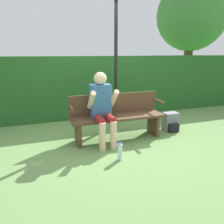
{
  "coord_description": "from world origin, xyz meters",
  "views": [
    {
      "loc": [
        -1.37,
        -3.61,
        1.59
      ],
      "look_at": [
        -0.15,
        -0.1,
        0.57
      ],
      "focal_mm": 35.0,
      "sensor_mm": 36.0,
      "label": 1
    }
  ],
  "objects_px": {
    "park_bench": "(117,115)",
    "signpost": "(116,48)",
    "person_seated": "(102,105)",
    "backpack": "(171,122)",
    "water_bottle": "(120,152)",
    "tree": "(192,16)"
  },
  "relations": [
    {
      "from": "tree",
      "to": "park_bench",
      "type": "bearing_deg",
      "value": -138.28
    },
    {
      "from": "backpack",
      "to": "signpost",
      "type": "xyz_separation_m",
      "value": [
        -0.99,
        0.62,
        1.48
      ]
    },
    {
      "from": "backpack",
      "to": "tree",
      "type": "distance_m",
      "value": 6.33
    },
    {
      "from": "person_seated",
      "to": "signpost",
      "type": "relative_size",
      "value": 0.42
    },
    {
      "from": "water_bottle",
      "to": "signpost",
      "type": "height_order",
      "value": "signpost"
    },
    {
      "from": "person_seated",
      "to": "park_bench",
      "type": "bearing_deg",
      "value": 20.04
    },
    {
      "from": "park_bench",
      "to": "backpack",
      "type": "height_order",
      "value": "park_bench"
    },
    {
      "from": "tree",
      "to": "signpost",
      "type": "bearing_deg",
      "value": -141.47
    },
    {
      "from": "person_seated",
      "to": "signpost",
      "type": "xyz_separation_m",
      "value": [
        0.53,
        0.75,
        0.97
      ]
    },
    {
      "from": "backpack",
      "to": "signpost",
      "type": "bearing_deg",
      "value": 147.97
    },
    {
      "from": "backpack",
      "to": "tree",
      "type": "bearing_deg",
      "value": 49.77
    },
    {
      "from": "person_seated",
      "to": "backpack",
      "type": "distance_m",
      "value": 1.61
    },
    {
      "from": "signpost",
      "to": "park_bench",
      "type": "bearing_deg",
      "value": -108.52
    },
    {
      "from": "park_bench",
      "to": "signpost",
      "type": "bearing_deg",
      "value": 71.48
    },
    {
      "from": "park_bench",
      "to": "signpost",
      "type": "xyz_separation_m",
      "value": [
        0.21,
        0.63,
        1.22
      ]
    },
    {
      "from": "park_bench",
      "to": "person_seated",
      "type": "height_order",
      "value": "person_seated"
    },
    {
      "from": "park_bench",
      "to": "backpack",
      "type": "xyz_separation_m",
      "value": [
        1.21,
        0.01,
        -0.26
      ]
    },
    {
      "from": "water_bottle",
      "to": "park_bench",
      "type": "bearing_deg",
      "value": 72.78
    },
    {
      "from": "person_seated",
      "to": "water_bottle",
      "type": "height_order",
      "value": "person_seated"
    },
    {
      "from": "person_seated",
      "to": "tree",
      "type": "relative_size",
      "value": 0.28
    },
    {
      "from": "water_bottle",
      "to": "signpost",
      "type": "xyz_separation_m",
      "value": [
        0.48,
        1.49,
        1.53
      ]
    },
    {
      "from": "park_bench",
      "to": "backpack",
      "type": "relative_size",
      "value": 4.6
    }
  ]
}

